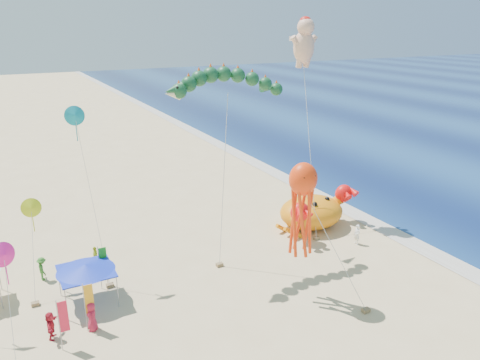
{
  "coord_description": "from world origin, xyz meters",
  "views": [
    {
      "loc": [
        -16.97,
        -26.52,
        17.35
      ],
      "look_at": [
        -2.0,
        2.0,
        6.5
      ],
      "focal_mm": 35.0,
      "sensor_mm": 36.0,
      "label": 1
    }
  ],
  "objects_px": {
    "dragon_kite": "(226,87)",
    "cherub_kite": "(304,42)",
    "octopus_kite": "(302,202)",
    "canopy_blue": "(86,268)",
    "crab_inflatable": "(312,211)"
  },
  "relations": [
    {
      "from": "dragon_kite",
      "to": "cherub_kite",
      "type": "xyz_separation_m",
      "value": [
        9.76,
        4.69,
        2.71
      ]
    },
    {
      "from": "dragon_kite",
      "to": "crab_inflatable",
      "type": "bearing_deg",
      "value": 9.61
    },
    {
      "from": "crab_inflatable",
      "to": "octopus_kite",
      "type": "relative_size",
      "value": 0.86
    },
    {
      "from": "octopus_kite",
      "to": "canopy_blue",
      "type": "bearing_deg",
      "value": 155.21
    },
    {
      "from": "dragon_kite",
      "to": "canopy_blue",
      "type": "bearing_deg",
      "value": -173.07
    },
    {
      "from": "crab_inflatable",
      "to": "cherub_kite",
      "type": "bearing_deg",
      "value": 78.92
    },
    {
      "from": "dragon_kite",
      "to": "octopus_kite",
      "type": "bearing_deg",
      "value": -75.94
    },
    {
      "from": "dragon_kite",
      "to": "octopus_kite",
      "type": "xyz_separation_m",
      "value": [
        1.78,
        -7.1,
        -6.44
      ]
    },
    {
      "from": "cherub_kite",
      "to": "canopy_blue",
      "type": "distance_m",
      "value": 25.23
    },
    {
      "from": "crab_inflatable",
      "to": "dragon_kite",
      "type": "distance_m",
      "value": 14.85
    },
    {
      "from": "octopus_kite",
      "to": "canopy_blue",
      "type": "xyz_separation_m",
      "value": [
        -12.55,
        5.8,
        -4.25
      ]
    },
    {
      "from": "cherub_kite",
      "to": "octopus_kite",
      "type": "distance_m",
      "value": 16.92
    },
    {
      "from": "canopy_blue",
      "to": "dragon_kite",
      "type": "bearing_deg",
      "value": 6.93
    },
    {
      "from": "dragon_kite",
      "to": "cherub_kite",
      "type": "height_order",
      "value": "cherub_kite"
    },
    {
      "from": "crab_inflatable",
      "to": "octopus_kite",
      "type": "height_order",
      "value": "octopus_kite"
    }
  ]
}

